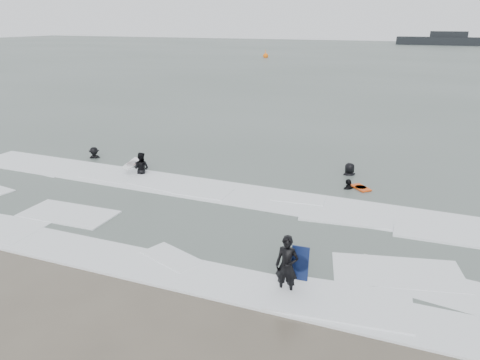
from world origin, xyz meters
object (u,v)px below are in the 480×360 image
at_px(surfer_centre, 286,293).
at_px(surfer_right_far, 349,176).
at_px(surfer_breaker, 95,159).
at_px(vessel_horizon, 448,40).
at_px(surfer_right_near, 348,190).
at_px(buoy, 266,56).
at_px(surfer_wading, 142,174).

relative_size(surfer_centre, surfer_right_far, 0.97).
bearing_deg(surfer_breaker, vessel_horizon, 49.54).
xyz_separation_m(surfer_right_near, vessel_horizon, (3.36, 131.30, 1.41)).
height_order(buoy, vessel_horizon, vessel_horizon).
relative_size(buoy, vessel_horizon, 0.06).
bearing_deg(vessel_horizon, surfer_centre, -91.38).
bearing_deg(surfer_right_near, surfer_breaker, -44.49).
relative_size(surfer_centre, buoy, 1.06).
relative_size(surfer_breaker, surfer_right_near, 0.93).
height_order(surfer_wading, surfer_right_near, surfer_wading).
xyz_separation_m(surfer_centre, surfer_wading, (-9.62, 7.21, 0.00)).
bearing_deg(surfer_wading, vessel_horizon, -100.20).
bearing_deg(surfer_right_far, buoy, -102.83).
xyz_separation_m(surfer_wading, surfer_breaker, (-3.79, 1.16, 0.00)).
height_order(surfer_right_far, buoy, buoy).
height_order(surfer_wading, buoy, buoy).
height_order(surfer_centre, buoy, buoy).
relative_size(surfer_centre, surfer_wading, 1.05).
xyz_separation_m(surfer_centre, vessel_horizon, (3.37, 140.27, 1.41)).
distance_m(surfer_centre, buoy, 82.00).
height_order(surfer_right_near, surfer_right_far, surfer_right_far).
height_order(surfer_centre, surfer_breaker, surfer_centre).
bearing_deg(surfer_breaker, buoy, 69.39).
distance_m(surfer_wading, surfer_right_near, 9.80).
xyz_separation_m(surfer_breaker, buoy, (-15.30, 68.44, 0.42)).
bearing_deg(surfer_centre, buoy, 111.45).
bearing_deg(buoy, surfer_breaker, -77.40).
distance_m(surfer_breaker, surfer_right_far, 13.34).
bearing_deg(surfer_wading, surfer_right_near, -174.24).
bearing_deg(surfer_right_near, surfer_centre, 42.85).
distance_m(surfer_centre, vessel_horizon, 140.32).
bearing_deg(surfer_centre, surfer_wading, 144.11).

